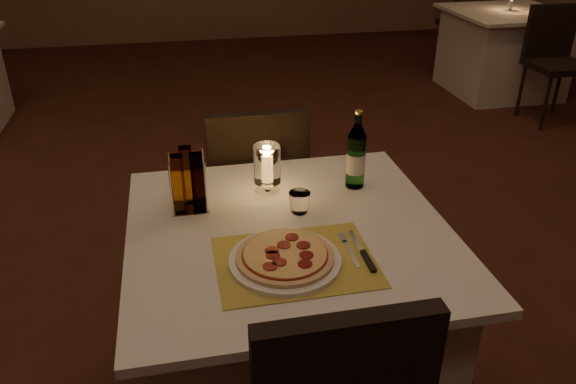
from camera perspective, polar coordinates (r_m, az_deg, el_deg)
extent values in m
cube|color=#461F16|center=(2.86, -5.26, -7.99)|extent=(8.00, 10.00, 0.02)
cube|color=silver|center=(1.99, 0.12, -13.20)|extent=(0.88, 0.88, 0.71)
cube|color=silver|center=(1.77, 0.13, -4.16)|extent=(1.00, 1.00, 0.03)
cube|color=black|center=(2.58, -3.52, 0.19)|extent=(0.42, 0.42, 0.05)
cube|color=black|center=(2.32, -3.00, 3.11)|extent=(0.42, 0.05, 0.42)
cylinder|color=black|center=(2.87, -0.53, -2.15)|extent=(0.03, 0.03, 0.44)
cylinder|color=black|center=(2.83, -7.29, -2.84)|extent=(0.03, 0.03, 0.44)
cylinder|color=black|center=(2.59, 0.95, -5.88)|extent=(0.03, 0.03, 0.44)
cylinder|color=black|center=(2.55, -6.59, -6.71)|extent=(0.03, 0.03, 0.44)
cube|color=gold|center=(1.61, 0.76, -7.09)|extent=(0.45, 0.34, 0.00)
cylinder|color=white|center=(1.60, -0.30, -6.95)|extent=(0.32, 0.32, 0.01)
cylinder|color=#D8B77F|center=(1.59, -0.30, -6.57)|extent=(0.28, 0.28, 0.01)
cylinder|color=maroon|center=(1.59, -0.30, -6.35)|extent=(0.24, 0.24, 0.00)
cylinder|color=#EACC7F|center=(1.58, -0.30, -6.24)|extent=(0.24, 0.24, 0.00)
cylinder|color=maroon|center=(1.61, 1.58, -5.42)|extent=(0.04, 0.04, 0.00)
cylinder|color=maroon|center=(1.65, 0.39, -4.61)|extent=(0.04, 0.04, 0.00)
cylinder|color=maroon|center=(1.61, -0.42, -5.39)|extent=(0.04, 0.04, 0.00)
cylinder|color=maroon|center=(1.59, -1.65, -5.94)|extent=(0.04, 0.04, 0.00)
cylinder|color=maroon|center=(1.57, -1.55, -6.42)|extent=(0.04, 0.04, 0.00)
cylinder|color=maroon|center=(1.53, -1.82, -7.56)|extent=(0.04, 0.04, 0.00)
cylinder|color=maroon|center=(1.54, -0.87, -7.15)|extent=(0.04, 0.04, 0.00)
cylinder|color=maroon|center=(1.54, 1.74, -7.31)|extent=(0.04, 0.04, 0.00)
cylinder|color=maroon|center=(1.57, 1.88, -6.42)|extent=(0.04, 0.04, 0.00)
cube|color=silver|center=(1.64, 6.42, -6.26)|extent=(0.01, 0.14, 0.00)
cube|color=silver|center=(1.71, 5.57, -4.69)|extent=(0.02, 0.05, 0.00)
cube|color=black|center=(1.61, 8.15, -6.96)|extent=(0.02, 0.10, 0.01)
cube|color=silver|center=(1.70, 6.94, -5.01)|extent=(0.01, 0.12, 0.00)
cylinder|color=#63B360|center=(1.98, 6.90, 3.09)|extent=(0.07, 0.07, 0.19)
cylinder|color=#63B360|center=(1.92, 7.17, 7.38)|extent=(0.02, 0.02, 0.04)
cylinder|color=gold|center=(1.91, 7.21, 8.03)|extent=(0.03, 0.03, 0.01)
cylinder|color=silver|center=(1.99, 6.89, 2.97)|extent=(0.07, 0.07, 0.07)
cylinder|color=white|center=(1.96, -2.08, 0.03)|extent=(0.09, 0.09, 0.01)
cylinder|color=white|center=(1.95, -2.10, 0.61)|extent=(0.02, 0.02, 0.04)
cylinder|color=white|center=(1.92, -2.14, 2.86)|extent=(0.09, 0.09, 0.13)
cylinder|color=white|center=(1.92, -2.13, 2.50)|extent=(0.03, 0.03, 0.10)
ellipsoid|color=orange|center=(1.90, -2.17, 4.19)|extent=(0.02, 0.02, 0.03)
cube|color=white|center=(1.90, -9.89, -1.49)|extent=(0.12, 0.12, 0.01)
cylinder|color=white|center=(1.81, -11.78, 0.06)|extent=(0.01, 0.01, 0.18)
cylinder|color=white|center=(1.81, -8.31, 0.39)|extent=(0.01, 0.01, 0.18)
cylinder|color=white|center=(1.91, -11.85, 1.58)|extent=(0.01, 0.01, 0.18)
cylinder|color=white|center=(1.91, -8.56, 1.90)|extent=(0.01, 0.01, 0.18)
cube|color=#BF8C33|center=(1.83, -11.05, 0.77)|extent=(0.04, 0.04, 0.20)
cube|color=#3F1E14|center=(1.83, -9.17, 0.95)|extent=(0.04, 0.04, 0.20)
cube|color=#BF8C33|center=(1.88, -10.20, 1.68)|extent=(0.04, 0.04, 0.20)
cube|color=silver|center=(5.66, 20.91, 12.98)|extent=(0.88, 0.88, 0.71)
cube|color=silver|center=(5.59, 21.58, 16.61)|extent=(1.00, 1.00, 0.03)
cube|color=black|center=(5.00, 25.78, 11.46)|extent=(0.42, 0.42, 0.05)
cube|color=black|center=(5.10, 25.13, 14.57)|extent=(0.42, 0.05, 0.42)
cylinder|color=black|center=(4.84, 24.69, 8.17)|extent=(0.03, 0.03, 0.44)
cylinder|color=black|center=(5.10, 22.58, 9.53)|extent=(0.03, 0.03, 0.44)
cylinder|color=black|center=(5.29, 25.70, 9.54)|extent=(0.03, 0.03, 0.44)
cube|color=black|center=(6.31, 17.32, 15.94)|extent=(0.42, 0.42, 0.05)
cube|color=black|center=(6.11, 18.46, 17.63)|extent=(0.42, 0.05, 0.42)
cylinder|color=black|center=(6.59, 17.67, 14.21)|extent=(0.03, 0.03, 0.44)
cylinder|color=black|center=(6.43, 14.93, 14.26)|extent=(0.03, 0.03, 0.44)
cylinder|color=black|center=(6.30, 19.12, 13.40)|extent=(0.03, 0.03, 0.44)
cylinder|color=black|center=(6.14, 16.29, 13.45)|extent=(0.03, 0.03, 0.44)
cylinder|color=white|center=(5.58, 21.69, 17.21)|extent=(0.03, 0.03, 0.09)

